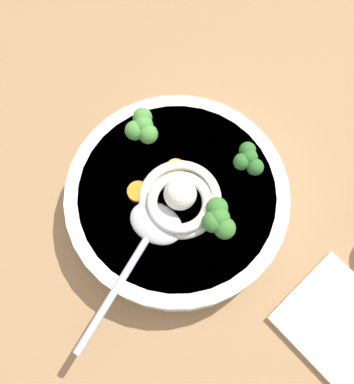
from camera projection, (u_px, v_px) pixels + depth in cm
name	position (u px, v px, depth cm)	size (l,w,h in cm)	color
table_slab	(194.00, 219.00, 50.73)	(98.58, 98.58, 3.70)	#936D47
soup_bowl	(177.00, 199.00, 47.15)	(25.44, 25.44, 4.72)	white
noodle_pile	(180.00, 199.00, 43.39)	(10.10, 9.90, 4.06)	silver
soup_spoon	(150.00, 234.00, 42.53)	(11.72, 16.52, 1.60)	#B7B7BC
broccoli_floret_center	(248.00, 159.00, 44.38)	(3.71, 3.19, 2.93)	#7A9E60
broccoli_floret_right	(142.00, 127.00, 45.34)	(4.39, 3.77, 3.47)	#7A9E60
broccoli_floret_near_spoon	(217.00, 220.00, 41.56)	(4.57, 3.93, 3.61)	#7A9E60
carrot_slice_beside_noodles	(176.00, 168.00, 45.67)	(2.08, 2.08, 0.62)	orange
carrot_slice_beside_chili	(138.00, 192.00, 44.61)	(2.39, 2.39, 0.74)	orange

